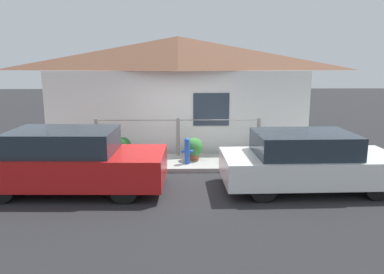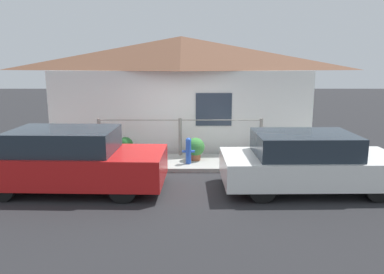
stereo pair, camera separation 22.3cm
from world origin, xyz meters
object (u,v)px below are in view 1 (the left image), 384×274
at_px(car_left, 71,161).
at_px(car_right, 307,161).
at_px(potted_plant_near_hydrant, 194,148).
at_px(fire_hydrant, 187,150).
at_px(potted_plant_by_fence, 123,146).

xyz_separation_m(car_left, car_right, (5.32, -0.00, -0.04)).
height_order(car_left, potted_plant_near_hydrant, car_left).
distance_m(car_right, potted_plant_near_hydrant, 3.34).
bearing_deg(potted_plant_near_hydrant, fire_hydrant, -117.49).
distance_m(car_right, fire_hydrant, 3.27).
distance_m(car_left, potted_plant_by_fence, 2.62).
distance_m(car_left, car_right, 5.32).
bearing_deg(car_left, fire_hydrant, 36.68).
relative_size(potted_plant_near_hydrant, potted_plant_by_fence, 1.06).
relative_size(fire_hydrant, potted_plant_near_hydrant, 1.13).
xyz_separation_m(potted_plant_near_hydrant, potted_plant_by_fence, (-2.04, 0.29, -0.01)).
xyz_separation_m(car_left, fire_hydrant, (2.62, 1.82, -0.21)).
xyz_separation_m(car_left, potted_plant_near_hydrant, (2.81, 2.20, -0.23)).
distance_m(car_left, potted_plant_near_hydrant, 3.58).
bearing_deg(car_right, potted_plant_near_hydrant, 137.72).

